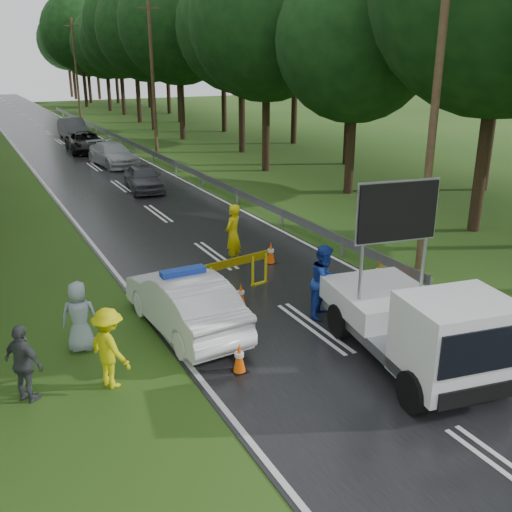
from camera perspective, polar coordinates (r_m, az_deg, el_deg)
ground at (r=14.08m, az=5.78°, el=-7.18°), size 160.00×160.00×0.00m
road at (r=41.55m, az=-17.68°, el=9.81°), size 7.00×140.00×0.02m
guardrail at (r=41.94m, az=-12.62°, el=11.07°), size 0.12×60.06×0.70m
utility_pole_near at (r=17.51m, az=17.51°, el=14.56°), size 1.40×0.24×10.00m
utility_pole_mid at (r=40.38m, az=-10.31°, el=17.36°), size 1.40×0.24×10.00m
utility_pole_far at (r=65.63m, az=-17.56°, el=17.47°), size 1.40×0.24×10.00m
police_sedan at (r=13.76m, az=-7.18°, el=-4.63°), size 1.78×4.40×1.56m
work_truck at (r=12.35m, az=16.06°, el=-6.62°), size 2.83×5.00×3.77m
barrier at (r=15.78m, az=-2.39°, el=-1.10°), size 2.41×0.43×1.00m
officer at (r=17.88m, az=-2.31°, el=2.13°), size 0.85×0.80×1.96m
civilian at (r=14.39m, az=6.87°, el=-2.51°), size 1.16×1.13×1.89m
bystander_left at (r=11.74m, az=-14.46°, el=-8.90°), size 1.00×1.24×1.67m
bystander_mid at (r=11.78m, az=-22.19°, el=-9.93°), size 0.86×0.98×1.59m
bystander_right at (r=13.28m, az=-17.24°, el=-5.82°), size 0.92×0.75×1.63m
queue_car_first at (r=28.70m, az=-11.20°, el=7.69°), size 1.91×3.90×1.28m
queue_car_second at (r=35.86m, az=-14.11°, el=9.83°), size 2.45×4.91×1.37m
queue_car_third at (r=41.59m, az=-16.67°, el=10.86°), size 2.53×5.05×1.37m
queue_car_fourth at (r=48.89m, az=-17.84°, el=12.05°), size 1.70×4.88×1.61m
cone_near_left at (r=12.06m, az=-1.68°, el=-10.15°), size 0.32×0.32×0.68m
cone_center at (r=15.08m, az=-1.53°, el=-3.91°), size 0.31×0.31×0.65m
cone_far at (r=18.14m, az=1.48°, el=0.30°), size 0.34×0.34×0.72m
cone_left_mid at (r=14.81m, az=-10.69°, el=-4.74°), size 0.30×0.30×0.64m
cone_right at (r=16.82m, az=12.22°, el=-1.69°), size 0.35×0.35×0.73m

